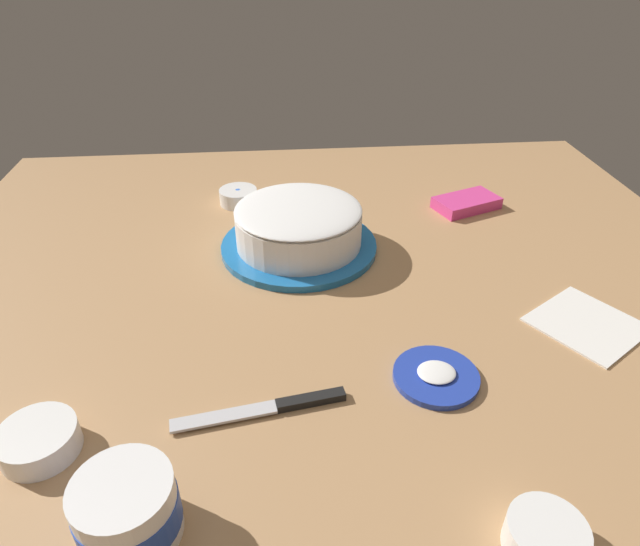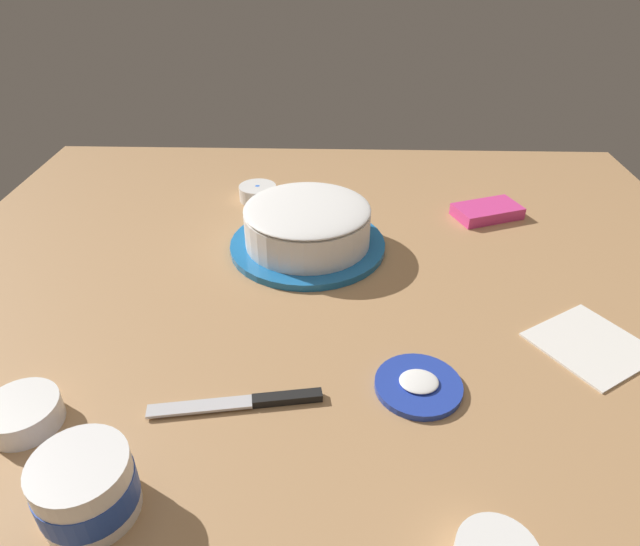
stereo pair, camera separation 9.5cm
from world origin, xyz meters
name	(u,v)px [view 2 (the right image)]	position (x,y,z in m)	size (l,w,h in m)	color
ground_plane	(328,316)	(0.00, 0.00, 0.00)	(1.54, 1.54, 0.00)	tan
frosted_cake	(307,228)	(0.04, -0.22, 0.05)	(0.31, 0.31, 0.10)	#1E6BB2
frosting_tub	(85,486)	(0.26, 0.36, 0.04)	(0.11, 0.11, 0.08)	white
frosting_tub_lid	(418,385)	(-0.13, 0.16, 0.01)	(0.12, 0.12, 0.02)	#233DAD
spreading_knife	(252,401)	(0.10, 0.20, 0.01)	(0.24, 0.06, 0.01)	silver
sprinkle_bowl_orange	(23,413)	(0.39, 0.24, 0.02)	(0.10, 0.10, 0.04)	white
sprinkle_bowl_blue	(258,192)	(0.17, -0.44, 0.02)	(0.09, 0.09, 0.03)	white
candy_box_lower	(487,211)	(-0.34, -0.37, 0.01)	(0.14, 0.08, 0.03)	#E53D8E
paper_napkin	(591,344)	(-0.41, 0.06, 0.00)	(0.15, 0.15, 0.01)	white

